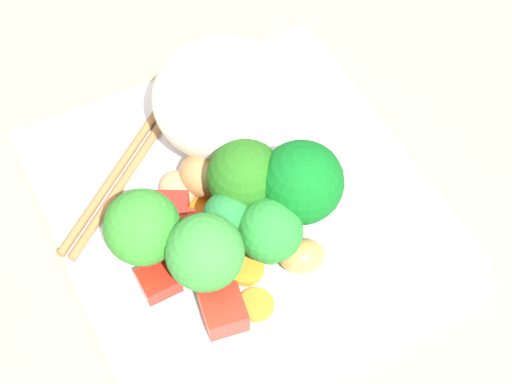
{
  "coord_description": "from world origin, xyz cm",
  "views": [
    {
      "loc": [
        -28.87,
        11.36,
        47.87
      ],
      "look_at": [
        -1.58,
        -0.75,
        3.62
      ],
      "focal_mm": 53.84,
      "sensor_mm": 36.0,
      "label": 1
    }
  ],
  "objects_px": {
    "carrot_slice_2": "(257,305)",
    "chopstick_pair": "(143,142)",
    "square_plate": "(238,201)",
    "broccoli_floret_4": "(241,180)",
    "rice_mound": "(220,100)"
  },
  "relations": [
    {
      "from": "carrot_slice_2",
      "to": "chopstick_pair",
      "type": "distance_m",
      "value": 0.16
    },
    {
      "from": "broccoli_floret_4",
      "to": "chopstick_pair",
      "type": "relative_size",
      "value": 0.39
    },
    {
      "from": "chopstick_pair",
      "to": "broccoli_floret_4",
      "type": "bearing_deg",
      "value": 75.45
    },
    {
      "from": "broccoli_floret_4",
      "to": "chopstick_pair",
      "type": "xyz_separation_m",
      "value": [
        0.09,
        0.04,
        -0.04
      ]
    },
    {
      "from": "square_plate",
      "to": "rice_mound",
      "type": "distance_m",
      "value": 0.07
    },
    {
      "from": "square_plate",
      "to": "carrot_slice_2",
      "type": "bearing_deg",
      "value": 164.73
    },
    {
      "from": "square_plate",
      "to": "carrot_slice_2",
      "type": "xyz_separation_m",
      "value": [
        -0.09,
        0.02,
        0.01
      ]
    },
    {
      "from": "broccoli_floret_4",
      "to": "carrot_slice_2",
      "type": "bearing_deg",
      "value": 164.24
    },
    {
      "from": "chopstick_pair",
      "to": "rice_mound",
      "type": "bearing_deg",
      "value": 121.41
    },
    {
      "from": "broccoli_floret_4",
      "to": "chopstick_pair",
      "type": "height_order",
      "value": "broccoli_floret_4"
    },
    {
      "from": "broccoli_floret_4",
      "to": "square_plate",
      "type": "bearing_deg",
      "value": -12.83
    },
    {
      "from": "rice_mound",
      "to": "carrot_slice_2",
      "type": "distance_m",
      "value": 0.15
    },
    {
      "from": "square_plate",
      "to": "chopstick_pair",
      "type": "relative_size",
      "value": 1.51
    },
    {
      "from": "square_plate",
      "to": "broccoli_floret_4",
      "type": "height_order",
      "value": "broccoli_floret_4"
    },
    {
      "from": "square_plate",
      "to": "rice_mound",
      "type": "height_order",
      "value": "rice_mound"
    }
  ]
}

